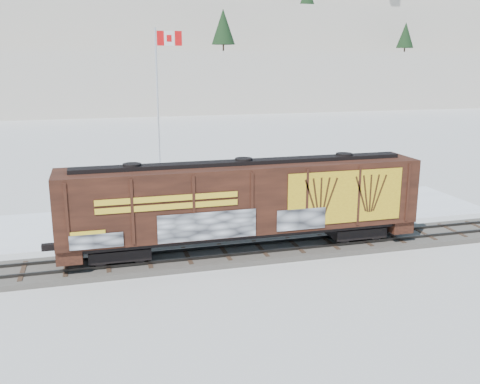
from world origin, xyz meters
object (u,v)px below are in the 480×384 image
object	(u,v)px
hopper_railcar	(244,200)
car_white	(262,204)
car_dark	(339,203)
car_silver	(127,207)
flagpole	(160,139)

from	to	relation	value
hopper_railcar	car_white	size ratio (longest dim) A/B	4.64
hopper_railcar	car_dark	bearing A→B (deg)	35.78
hopper_railcar	car_white	bearing A→B (deg)	65.41
car_silver	car_dark	bearing A→B (deg)	-119.04
flagpole	car_dark	size ratio (longest dim) A/B	2.71
flagpole	car_white	xyz separation A→B (m)	(6.02, -5.22, -3.92)
car_silver	car_white	distance (m)	8.91
car_silver	car_dark	size ratio (longest dim) A/B	1.09
car_silver	car_white	xyz separation A→B (m)	(8.83, -1.17, -0.18)
flagpole	car_silver	world-z (taller)	flagpole
car_white	car_dark	bearing A→B (deg)	-89.22
car_white	car_dark	distance (m)	5.33
car_silver	car_dark	world-z (taller)	car_silver
car_silver	car_white	world-z (taller)	car_silver
hopper_railcar	car_silver	bearing A→B (deg)	123.23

